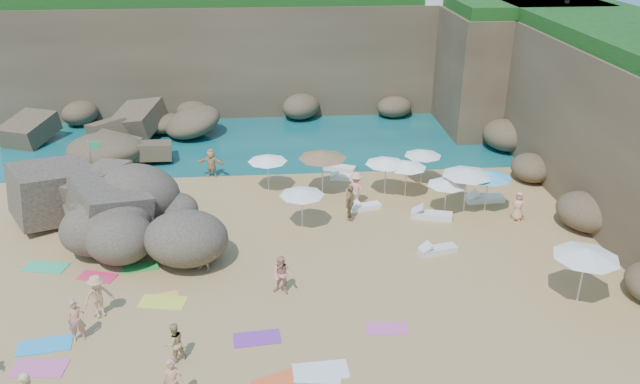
{
  "coord_description": "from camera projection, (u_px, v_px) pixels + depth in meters",
  "views": [
    {
      "loc": [
        -0.19,
        -24.06,
        14.52
      ],
      "look_at": [
        2.0,
        3.0,
        2.0
      ],
      "focal_mm": 35.0,
      "sensor_mm": 36.0,
      "label": 1
    }
  ],
  "objects": [
    {
      "name": "person_lie_5",
      "position": [
        282.0,
        287.0,
        25.5
      ],
      "size": [
        1.37,
        1.86,
        0.63
      ],
      "primitive_type": "imported",
      "rotation": [
        0.0,
        0.0,
        -0.38
      ],
      "color": "tan",
      "rests_on": "ground"
    },
    {
      "name": "parasol_1",
      "position": [
        423.0,
        153.0,
        35.05
      ],
      "size": [
        2.11,
        2.11,
        2.0
      ],
      "color": "silver",
      "rests_on": "ground"
    },
    {
      "name": "towel_4",
      "position": [
        161.0,
        298.0,
        25.29
      ],
      "size": [
        1.59,
        1.09,
        0.03
      ],
      "primitive_type": "cube",
      "rotation": [
        0.0,
        0.0,
        0.28
      ],
      "color": "gold",
      "rests_on": "ground"
    },
    {
      "name": "parasol_9",
      "position": [
        302.0,
        192.0,
        30.11
      ],
      "size": [
        2.2,
        2.2,
        2.08
      ],
      "color": "silver",
      "rests_on": "ground"
    },
    {
      "name": "cliff_back",
      "position": [
        297.0,
        52.0,
        48.97
      ],
      "size": [
        44.0,
        8.0,
        8.0
      ],
      "primitive_type": "cube",
      "color": "brown",
      "rests_on": "ground"
    },
    {
      "name": "parasol_4",
      "position": [
        447.0,
        182.0,
        31.58
      ],
      "size": [
        2.01,
        2.01,
        1.9
      ],
      "color": "silver",
      "rests_on": "ground"
    },
    {
      "name": "parasol_11",
      "position": [
        587.0,
        253.0,
        24.18
      ],
      "size": [
        2.59,
        2.59,
        2.44
      ],
      "color": "silver",
      "rests_on": "ground"
    },
    {
      "name": "towel_9",
      "position": [
        387.0,
        329.0,
        23.47
      ],
      "size": [
        1.62,
        0.9,
        0.03
      ],
      "primitive_type": "cube",
      "rotation": [
        0.0,
        0.0,
        -0.07
      ],
      "color": "#D3529A",
      "rests_on": "ground"
    },
    {
      "name": "rock_outcrop",
      "position": [
        125.0,
        236.0,
        30.05
      ],
      "size": [
        10.03,
        8.99,
        3.29
      ],
      "primitive_type": null,
      "rotation": [
        0.0,
        0.0,
        0.42
      ],
      "color": "brown",
      "rests_on": "ground"
    },
    {
      "name": "rock_promontory",
      "position": [
        110.0,
        144.0,
        41.55
      ],
      "size": [
        12.0,
        7.0,
        2.0
      ],
      "primitive_type": null,
      "color": "brown",
      "rests_on": "ground"
    },
    {
      "name": "lounger_5",
      "position": [
        438.0,
        250.0,
        28.58
      ],
      "size": [
        1.86,
        0.97,
        0.28
      ],
      "primitive_type": "cube",
      "rotation": [
        0.0,
        0.0,
        0.23
      ],
      "color": "silver",
      "rests_on": "ground"
    },
    {
      "name": "towel_7",
      "position": [
        97.0,
        277.0,
        26.74
      ],
      "size": [
        1.77,
        1.26,
        0.03
      ],
      "primitive_type": "cube",
      "rotation": [
        0.0,
        0.0,
        -0.31
      ],
      "color": "#EB2955",
      "rests_on": "ground"
    },
    {
      "name": "person_stand_5",
      "position": [
        211.0,
        163.0,
        36.3
      ],
      "size": [
        1.68,
        0.85,
        1.74
      ],
      "primitive_type": "imported",
      "rotation": [
        0.0,
        0.0,
        -0.25
      ],
      "color": "tan",
      "rests_on": "ground"
    },
    {
      "name": "person_stand_3",
      "position": [
        350.0,
        203.0,
        31.25
      ],
      "size": [
        0.88,
        1.19,
        1.88
      ],
      "primitive_type": "imported",
      "rotation": [
        0.0,
        0.0,
        1.14
      ],
      "color": "#A07F50",
      "rests_on": "ground"
    },
    {
      "name": "ground",
      "position": [
        281.0,
        262.0,
        27.87
      ],
      "size": [
        120.0,
        120.0,
        0.0
      ],
      "primitive_type": "plane",
      "color": "tan",
      "rests_on": "ground"
    },
    {
      "name": "parasol_7",
      "position": [
        467.0,
        172.0,
        31.58
      ],
      "size": [
        2.58,
        2.58,
        2.44
      ],
      "color": "silver",
      "rests_on": "ground"
    },
    {
      "name": "person_stand_2",
      "position": [
        356.0,
        189.0,
        32.77
      ],
      "size": [
        1.31,
        1.06,
        1.9
      ],
      "primitive_type": "imported",
      "rotation": [
        0.0,
        0.0,
        2.61
      ],
      "color": "#ED9F87",
      "rests_on": "ground"
    },
    {
      "name": "towel_13",
      "position": [
        318.0,
        375.0,
        21.14
      ],
      "size": [
        1.68,
        1.01,
        0.03
      ],
      "primitive_type": "cube",
      "rotation": [
        0.0,
        0.0,
        -0.14
      ],
      "color": "silver",
      "rests_on": "ground"
    },
    {
      "name": "person_lie_3",
      "position": [
        204.0,
        266.0,
        27.16
      ],
      "size": [
        2.12,
        2.17,
        0.44
      ],
      "primitive_type": "imported",
      "rotation": [
        0.0,
        0.0,
        -0.48
      ],
      "color": "#DBB373",
      "rests_on": "ground"
    },
    {
      "name": "lounger_3",
      "position": [
        432.0,
        215.0,
        31.72
      ],
      "size": [
        2.16,
        1.23,
        0.32
      ],
      "primitive_type": "cube",
      "rotation": [
        0.0,
        0.0,
        -0.28
      ],
      "color": "silver",
      "rests_on": "ground"
    },
    {
      "name": "person_stand_0",
      "position": [
        76.0,
        320.0,
        22.55
      ],
      "size": [
        0.71,
        0.56,
        1.71
      ],
      "primitive_type": "imported",
      "rotation": [
        0.0,
        0.0,
        0.26
      ],
      "color": "tan",
      "rests_on": "ground"
    },
    {
      "name": "towel_3",
      "position": [
        141.0,
        268.0,
        27.42
      ],
      "size": [
        1.66,
        1.04,
        0.03
      ],
      "primitive_type": "cube",
      "rotation": [
        0.0,
        0.0,
        0.18
      ],
      "color": "green",
      "rests_on": "ground"
    },
    {
      "name": "lounger_0",
      "position": [
        345.0,
        177.0,
        36.23
      ],
      "size": [
        1.72,
        0.74,
        0.26
      ],
      "primitive_type": "cube",
      "rotation": [
        0.0,
        0.0,
        -0.11
      ],
      "color": "white",
      "rests_on": "ground"
    },
    {
      "name": "towel_12",
      "position": [
        163.0,
        302.0,
        25.03
      ],
      "size": [
        1.98,
        1.24,
        0.03
      ],
      "primitive_type": "cube",
      "rotation": [
        0.0,
        0.0,
        -0.18
      ],
      "color": "#D5DC3A",
      "rests_on": "ground"
    },
    {
      "name": "parasol_5",
      "position": [
        407.0,
        165.0,
        33.41
      ],
      "size": [
        2.15,
        2.15,
        2.03
      ],
      "color": "silver",
      "rests_on": "ground"
    },
    {
      "name": "towel_0",
      "position": [
        45.0,
        345.0,
        22.57
      ],
      "size": [
        2.0,
        1.21,
        0.03
      ],
      "primitive_type": "cube",
      "rotation": [
        0.0,
        0.0,
        0.15
      ],
      "color": "#2797D4",
      "rests_on": "ground"
    },
    {
      "name": "cliff_corner",
      "position": [
        506.0,
        63.0,
        45.54
      ],
      "size": [
        10.0,
        12.0,
        8.0
      ],
      "primitive_type": "cube",
      "color": "brown",
      "rests_on": "ground"
    },
    {
      "name": "flag_pole",
      "position": [
        94.0,
        162.0,
        32.86
      ],
      "size": [
        0.67,
        0.08,
        3.44
      ],
      "color": "silver",
      "rests_on": "ground"
    },
    {
      "name": "person_lie_0",
      "position": [
        101.0,
        311.0,
        24.09
      ],
      "size": [
        1.95,
        2.14,
        0.48
      ],
      "primitive_type": "imported",
      "rotation": [
        0.0,
        0.0,
        0.58
      ],
      "color": "tan",
      "rests_on": "ground"
    },
    {
      "name": "lounger_1",
      "position": [
        339.0,
        168.0,
        37.44
      ],
      "size": [
        2.04,
        1.39,
        0.3
      ],
      "primitive_type": "cube",
      "rotation": [
        0.0,
        0.0,
        -0.42
      ],
      "color": "white",
      "rests_on": "ground"
    },
    {
      "name": "towel_5",
      "position": [
        321.0,
        371.0,
        21.34
      ],
      "size": [
        1.96,
        1.06,
        0.03
      ],
      "primitive_type": "cube",
      "rotation": [
        0.0,
        0.0,
        0.06
      ],
      "color": "silver",
      "rests_on": "ground"
    },
    {
      "name": "lounger_2",
      "position": [
        365.0,
        207.0,
        32.67
      ],
      "size": [
        1.75,
        1.01,
        0.26
      ],
      "primitive_type": "cube",
      "rotation": [
        0.0,
        0.0,
        0.29
      ],
      "color": "white",
      "rests_on": "ground"
    },
    {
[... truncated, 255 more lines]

